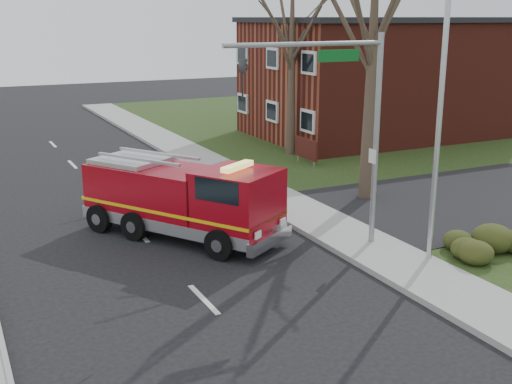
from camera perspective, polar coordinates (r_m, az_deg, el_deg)
name	(u,v)px	position (r m, az deg, el deg)	size (l,w,h in m)	color
ground	(204,300)	(17.29, -4.67, -9.52)	(120.00, 120.00, 0.00)	black
sidewalk_right	(392,259)	(20.16, 12.01, -5.89)	(2.40, 80.00, 0.15)	gray
brick_building	(380,77)	(41.07, 10.99, 9.99)	(15.40, 10.40, 7.25)	maroon
health_center_sign	(306,149)	(32.23, 4.48, 3.84)	(0.12, 2.00, 1.40)	#42130F
hedge_corner	(486,240)	(21.11, 19.79, -4.05)	(2.80, 2.00, 0.90)	#2F3513
bare_tree_near	(374,12)	(25.62, 10.46, 15.42)	(6.00, 6.00, 12.00)	#3A2F22
bare_tree_far	(292,32)	(34.02, 3.22, 13.98)	(5.25, 5.25, 10.50)	#3A2F22
traffic_signal_mast	(343,104)	(19.63, 7.75, 7.73)	(5.29, 0.18, 6.80)	gray
streetlight_pole	(438,114)	(19.27, 15.88, 6.68)	(1.48, 0.16, 8.40)	#B7BABF
fire_engine	(184,201)	(21.73, -6.45, -0.77)	(5.68, 7.14, 2.80)	maroon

